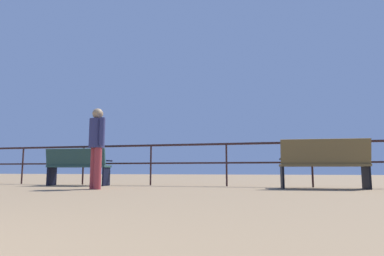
{
  "coord_description": "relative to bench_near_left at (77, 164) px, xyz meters",
  "views": [
    {
      "loc": [
        2.15,
        0.36,
        0.37
      ],
      "look_at": [
        0.24,
        7.74,
        1.34
      ],
      "focal_mm": 31.09,
      "sensor_mm": 36.0,
      "label": 1
    }
  ],
  "objects": [
    {
      "name": "bench_near_right",
      "position": [
        5.68,
        -0.02,
        0.03
      ],
      "size": [
        1.75,
        0.82,
        1.0
      ],
      "color": "brown",
      "rests_on": "ground_plane"
    },
    {
      "name": "bench_near_left",
      "position": [
        0.0,
        0.0,
        0.0
      ],
      "size": [
        1.56,
        0.69,
        0.9
      ],
      "color": "#24423E",
      "rests_on": "ground_plane"
    },
    {
      "name": "pier_railing",
      "position": [
        2.63,
        0.64,
        0.24
      ],
      "size": [
        24.99,
        0.05,
        1.02
      ],
      "color": "#301C1A",
      "rests_on": "ground_plane"
    },
    {
      "name": "person_by_bench",
      "position": [
        1.25,
        -1.26,
        0.42
      ],
      "size": [
        0.46,
        0.33,
        1.62
      ],
      "color": "#983136",
      "rests_on": "ground_plane"
    }
  ]
}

